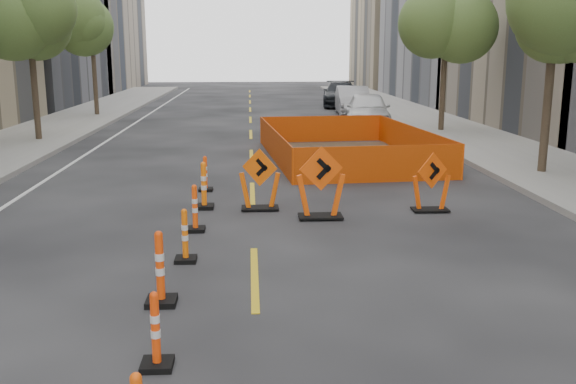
{
  "coord_description": "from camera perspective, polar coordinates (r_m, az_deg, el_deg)",
  "views": [
    {
      "loc": [
        -0.05,
        -5.81,
        3.57
      ],
      "look_at": [
        0.62,
        5.35,
        1.1
      ],
      "focal_mm": 40.0,
      "sensor_mm": 36.0,
      "label": 1
    }
  ],
  "objects": [
    {
      "name": "sidewalk_right",
      "position": [
        20.28,
        23.13,
        1.53
      ],
      "size": [
        4.0,
        90.0,
        0.15
      ],
      "primitive_type": "cube",
      "color": "gray",
      "rests_on": "ground"
    },
    {
      "name": "bld_right_e",
      "position": [
        66.78,
        11.83,
        16.03
      ],
      "size": [
        12.0,
        14.0,
        16.0
      ],
      "primitive_type": "cube",
      "color": "tan",
      "rests_on": "ground"
    },
    {
      "name": "tree_l_c",
      "position": [
        27.15,
        -22.0,
        13.61
      ],
      "size": [
        2.8,
        2.8,
        5.95
      ],
      "color": "#382B1E",
      "rests_on": "ground"
    },
    {
      "name": "tree_l_d",
      "position": [
        36.79,
        -17.04,
        13.43
      ],
      "size": [
        2.8,
        2.8,
        5.95
      ],
      "color": "#382B1E",
      "rests_on": "ground"
    },
    {
      "name": "tree_r_b",
      "position": [
        19.74,
        22.65,
        14.32
      ],
      "size": [
        2.8,
        2.8,
        5.95
      ],
      "color": "#382B1E",
      "rests_on": "ground"
    },
    {
      "name": "tree_r_c",
      "position": [
        29.08,
        13.87,
        14.0
      ],
      "size": [
        2.8,
        2.8,
        5.95
      ],
      "color": "#382B1E",
      "rests_on": "ground"
    },
    {
      "name": "channelizer_3",
      "position": [
        7.61,
        -11.69,
        -11.92
      ],
      "size": [
        0.37,
        0.37,
        0.93
      ],
      "primitive_type": null,
      "color": "#E83C09",
      "rests_on": "ground"
    },
    {
      "name": "channelizer_4",
      "position": [
        9.36,
        -11.31,
        -6.63
      ],
      "size": [
        0.43,
        0.43,
        1.1
      ],
      "primitive_type": null,
      "color": "#E73E09",
      "rests_on": "ground"
    },
    {
      "name": "channelizer_5",
      "position": [
        11.17,
        -9.15,
        -3.82
      ],
      "size": [
        0.37,
        0.37,
        0.94
      ],
      "primitive_type": null,
      "color": "#E65F09",
      "rests_on": "ground"
    },
    {
      "name": "channelizer_6",
      "position": [
        13.0,
        -8.28,
        -1.42
      ],
      "size": [
        0.38,
        0.38,
        0.96
      ],
      "primitive_type": null,
      "color": "#F9490A",
      "rests_on": "ground"
    },
    {
      "name": "channelizer_7",
      "position": [
        14.84,
        -7.49,
        0.59
      ],
      "size": [
        0.43,
        0.43,
        1.09
      ],
      "primitive_type": null,
      "color": "orange",
      "rests_on": "ground"
    },
    {
      "name": "channelizer_8",
      "position": [
        16.73,
        -7.36,
        1.64
      ],
      "size": [
        0.36,
        0.36,
        0.92
      ],
      "primitive_type": null,
      "color": "#FF460A",
      "rests_on": "ground"
    },
    {
      "name": "chevron_sign_left",
      "position": [
        14.57,
        -2.52,
        1.12
      ],
      "size": [
        1.09,
        0.91,
        1.42
      ],
      "primitive_type": null,
      "rotation": [
        0.0,
        0.0,
        -0.43
      ],
      "color": "#E05409",
      "rests_on": "ground"
    },
    {
      "name": "chevron_sign_center",
      "position": [
        13.79,
        2.93,
        0.83
      ],
      "size": [
        1.16,
        0.82,
        1.59
      ],
      "primitive_type": null,
      "rotation": [
        0.0,
        0.0,
        0.18
      ],
      "color": "#EA4A09",
      "rests_on": "ground"
    },
    {
      "name": "chevron_sign_right",
      "position": [
        14.77,
        12.63,
        0.86
      ],
      "size": [
        1.05,
        0.86,
        1.36
      ],
      "primitive_type": null,
      "rotation": [
        0.0,
        0.0,
        0.42
      ],
      "color": "#E84909",
      "rests_on": "ground"
    },
    {
      "name": "safety_fence",
      "position": [
        21.75,
        5.09,
        4.34
      ],
      "size": [
        5.51,
        8.6,
        1.03
      ],
      "primitive_type": null,
      "rotation": [
        0.0,
        0.0,
        0.08
      ],
      "color": "#F8500D",
      "rests_on": "ground"
    },
    {
      "name": "parked_car_near",
      "position": [
        30.5,
        7.09,
        7.24
      ],
      "size": [
        2.59,
        5.13,
        1.68
      ],
      "primitive_type": "imported",
      "rotation": [
        0.0,
        0.0,
        -0.13
      ],
      "color": "silver",
      "rests_on": "ground"
    },
    {
      "name": "parked_car_mid",
      "position": [
        36.58,
        5.77,
        8.07
      ],
      "size": [
        2.01,
        4.97,
        1.6
      ],
      "primitive_type": "imported",
      "rotation": [
        0.0,
        0.0,
        -0.06
      ],
      "color": "#A8A7AD",
      "rests_on": "ground"
    },
    {
      "name": "parked_car_far",
      "position": [
        42.31,
        4.7,
        8.68
      ],
      "size": [
        2.92,
        5.75,
        1.6
      ],
      "primitive_type": "imported",
      "rotation": [
        0.0,
        0.0,
        -0.13
      ],
      "color": "black",
      "rests_on": "ground"
    }
  ]
}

